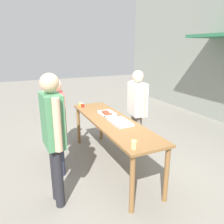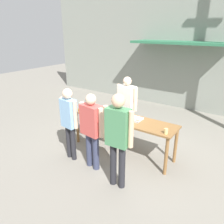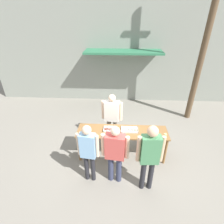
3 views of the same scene
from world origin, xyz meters
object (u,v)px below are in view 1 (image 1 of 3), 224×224
food_tray_sausages (107,114)px  person_customer_holding_hotdog (50,108)px  condiment_jar_mustard (81,104)px  beer_cup (134,145)px  person_customer_waiting_in_line (57,120)px  condiment_jar_ketchup (82,105)px  food_tray_buns (120,122)px  person_customer_with_cup (53,130)px  person_server_behind_table (137,105)px

food_tray_sausages → person_customer_holding_hotdog: size_ratio=0.23×
condiment_jar_mustard → beer_cup: (2.29, 0.00, 0.02)m
condiment_jar_mustard → person_customer_waiting_in_line: (0.97, -0.69, 0.05)m
condiment_jar_mustard → beer_cup: bearing=0.1°
person_customer_waiting_in_line → condiment_jar_ketchup: bearing=-31.6°
food_tray_buns → condiment_jar_mustard: (-1.37, -0.28, 0.02)m
food_tray_buns → person_customer_with_cup: size_ratio=0.26×
food_tray_buns → beer_cup: size_ratio=4.18×
person_customer_holding_hotdog → person_customer_with_cup: bearing=179.9°
food_tray_buns → person_server_behind_table: bearing=130.1°
beer_cup → food_tray_sausages: bearing=169.4°
food_tray_buns → person_server_behind_table: 0.85m
person_customer_holding_hotdog → person_customer_waiting_in_line: bearing=-171.8°
person_customer_waiting_in_line → person_server_behind_table: bearing=-77.4°
food_tray_sausages → food_tray_buns: food_tray_buns is taller
food_tray_sausages → person_customer_with_cup: (0.94, -1.17, 0.20)m
condiment_jar_ketchup → beer_cup: size_ratio=0.72×
condiment_jar_ketchup → beer_cup: 2.19m
condiment_jar_mustard → beer_cup: 2.29m
food_tray_buns → condiment_jar_mustard: condiment_jar_mustard is taller
food_tray_sausages → condiment_jar_ketchup: (-0.71, -0.27, 0.03)m
person_customer_with_cup → person_customer_holding_hotdog: bearing=-10.5°
person_server_behind_table → condiment_jar_mustard: bearing=-123.0°
food_tray_sausages → condiment_jar_ketchup: 0.76m
food_tray_buns → person_customer_holding_hotdog: bearing=-136.3°
condiment_jar_ketchup → person_server_behind_table: bearing=51.6°
food_tray_buns → beer_cup: beer_cup is taller
food_tray_sausages → condiment_jar_mustard: bearing=-160.8°
beer_cup → person_customer_waiting_in_line: bearing=-152.1°
person_customer_holding_hotdog → condiment_jar_ketchup: bearing=-63.5°
person_customer_waiting_in_line → person_customer_with_cup: bearing=173.0°
food_tray_sausages → person_server_behind_table: 0.65m
condiment_jar_ketchup → person_customer_waiting_in_line: (0.88, -0.71, 0.05)m
beer_cup → person_customer_holding_hotdog: (-1.94, -0.70, 0.06)m
beer_cup → person_customer_holding_hotdog: person_customer_holding_hotdog is taller
beer_cup → person_customer_waiting_in_line: person_customer_waiting_in_line is taller
condiment_jar_mustard → person_customer_holding_hotdog: bearing=-64.0°
person_customer_with_cup → food_tray_sausages: bearing=-54.2°
food_tray_sausages → condiment_jar_mustard: 0.85m
condiment_jar_mustard → person_server_behind_table: 1.24m
condiment_jar_ketchup → person_server_behind_table: person_server_behind_table is taller
person_customer_holding_hotdog → food_tray_buns: bearing=-128.9°
condiment_jar_mustard → person_customer_with_cup: (1.74, -0.89, 0.17)m
person_customer_holding_hotdog → condiment_jar_mustard: bearing=-56.6°
condiment_jar_mustard → person_customer_waiting_in_line: person_customer_waiting_in_line is taller
person_server_behind_table → person_customer_with_cup: 2.04m
food_tray_sausages → person_customer_waiting_in_line: (0.17, -0.97, 0.07)m
person_server_behind_table → person_customer_holding_hotdog: (-0.48, -1.63, 0.01)m
food_tray_sausages → person_customer_with_cup: size_ratio=0.21×
food_tray_buns → person_server_behind_table: size_ratio=0.28×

